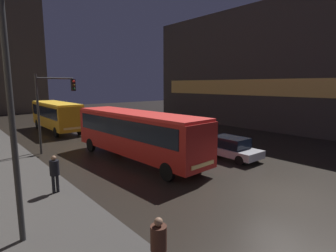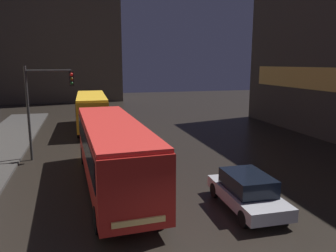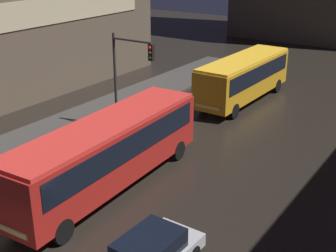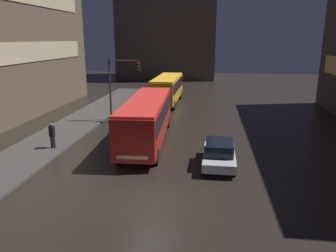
# 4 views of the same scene
# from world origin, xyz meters

# --- Properties ---
(sidewalk_left) EXTENTS (4.00, 48.00, 0.15)m
(sidewalk_left) POSITION_xyz_m (-9.00, 10.00, 0.07)
(sidewalk_left) COLOR #3D3A38
(sidewalk_left) RESTS_ON ground
(bus_near) EXTENTS (3.06, 11.51, 3.24)m
(bus_near) POSITION_xyz_m (-1.86, 8.77, 2.00)
(bus_near) COLOR #AD1E19
(bus_near) RESTS_ON ground
(bus_far) EXTENTS (2.68, 9.83, 3.15)m
(bus_far) POSITION_xyz_m (-2.30, 23.65, 1.94)
(bus_far) COLOR orange
(bus_far) RESTS_ON ground
(traffic_light_main) EXTENTS (2.88, 0.35, 5.81)m
(traffic_light_main) POSITION_xyz_m (-5.34, 14.65, 3.92)
(traffic_light_main) COLOR #2D2D2D
(traffic_light_main) RESTS_ON ground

